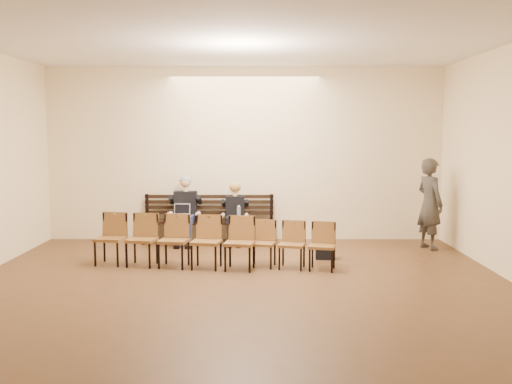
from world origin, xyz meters
TOP-DOWN VIEW (x-y plane):
  - ground at (0.00, 0.00)m, footprint 10.00×10.00m
  - room_walls at (0.00, 0.79)m, footprint 8.02×10.01m
  - bench at (-0.71, 4.65)m, footprint 2.60×0.90m
  - seated_man at (-1.16, 4.53)m, footprint 0.55×0.76m
  - seated_woman at (-0.18, 4.53)m, footprint 0.46×0.64m
  - laptop at (-1.21, 4.34)m, footprint 0.34×0.29m
  - water_bottle at (-0.09, 4.23)m, footprint 0.09×0.09m
  - bag at (1.44, 3.18)m, footprint 0.35×0.25m
  - passerby at (3.50, 4.05)m, footprint 0.71×0.85m
  - chair_row_front at (-1.10, 2.56)m, footprint 2.68×0.91m
  - chair_row_back at (0.82, 2.47)m, footprint 1.44×0.73m

SIDE VIEW (x-z plane):
  - ground at x=0.00m, z-range 0.00..0.00m
  - bag at x=1.44m, z-range 0.00..0.25m
  - bench at x=-0.71m, z-range 0.00..0.45m
  - chair_row_back at x=0.82m, z-range 0.00..0.77m
  - chair_row_front at x=-1.10m, z-range 0.00..0.86m
  - seated_woman at x=-0.18m, z-range 0.00..1.07m
  - laptop at x=-1.21m, z-range 0.45..0.68m
  - water_bottle at x=-0.09m, z-range 0.45..0.69m
  - seated_man at x=-1.16m, z-range 0.00..1.32m
  - passerby at x=3.50m, z-range 0.00..1.97m
  - room_walls at x=0.00m, z-range 0.78..4.29m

